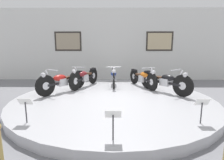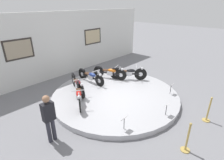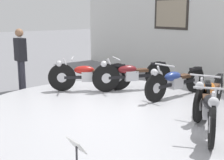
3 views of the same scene
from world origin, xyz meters
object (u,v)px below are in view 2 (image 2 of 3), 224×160
at_px(visitor_standing, 49,116).
at_px(stanchion_post_left_of_entry, 187,142).
at_px(info_placard_front_left, 124,120).
at_px(motorcycle_red, 79,95).
at_px(motorcycle_maroon, 78,84).
at_px(motorcycle_black, 129,73).
at_px(info_placard_front_centre, 167,107).
at_px(motorcycle_blue, 91,76).
at_px(stanchion_post_right_of_entry, 208,113).
at_px(motorcycle_orange, 110,72).
at_px(info_placard_front_right, 171,87).

xyz_separation_m(visitor_standing, stanchion_post_left_of_entry, (2.52, -3.35, -0.60)).
bearing_deg(info_placard_front_left, motorcycle_red, 89.89).
relative_size(motorcycle_maroon, info_placard_front_left, 3.74).
xyz_separation_m(motorcycle_red, motorcycle_black, (3.42, 0.00, 0.00)).
xyz_separation_m(motorcycle_red, info_placard_front_left, (-0.00, -2.45, -0.03)).
height_order(motorcycle_black, visitor_standing, visitor_standing).
height_order(info_placard_front_left, info_placard_front_centre, same).
height_order(motorcycle_red, visitor_standing, visitor_standing).
relative_size(motorcycle_blue, info_placard_front_left, 3.85).
distance_m(motorcycle_blue, stanchion_post_right_of_entry, 5.57).
xyz_separation_m(motorcycle_black, visitor_standing, (-5.24, -0.94, 0.33)).
height_order(motorcycle_blue, info_placard_front_left, motorcycle_blue).
height_order(motorcycle_red, stanchion_post_left_of_entry, stanchion_post_left_of_entry).
relative_size(motorcycle_black, stanchion_post_left_of_entry, 1.59).
bearing_deg(motorcycle_maroon, info_placard_front_left, -100.29).
xyz_separation_m(motorcycle_maroon, info_placard_front_centre, (1.11, -3.95, -0.03)).
distance_m(motorcycle_maroon, motorcycle_orange, 2.23).
height_order(info_placard_front_left, info_placard_front_right, same).
height_order(motorcycle_blue, stanchion_post_right_of_entry, stanchion_post_right_of_entry).
relative_size(info_placard_front_centre, visitor_standing, 0.31).
bearing_deg(motorcycle_black, motorcycle_blue, 145.22).
height_order(info_placard_front_centre, visitor_standing, visitor_standing).
height_order(motorcycle_red, motorcycle_black, motorcycle_black).
bearing_deg(motorcycle_orange, info_placard_front_right, -79.72).
xyz_separation_m(motorcycle_orange, stanchion_post_right_of_entry, (-0.11, -5.14, -0.25)).
relative_size(visitor_standing, stanchion_post_left_of_entry, 1.63).
xyz_separation_m(motorcycle_red, info_placard_front_centre, (1.71, -3.10, -0.03)).
bearing_deg(motorcycle_orange, stanchion_post_right_of_entry, -91.20).
bearing_deg(info_placard_front_left, stanchion_post_right_of_entry, -34.10).
xyz_separation_m(motorcycle_red, stanchion_post_right_of_entry, (2.71, -4.29, -0.26)).
xyz_separation_m(motorcycle_red, info_placard_front_right, (3.42, -2.45, -0.03)).
bearing_deg(motorcycle_blue, info_placard_front_centre, -90.01).
xyz_separation_m(info_placard_front_centre, stanchion_post_left_of_entry, (-1.01, -1.19, -0.23)).
bearing_deg(motorcycle_black, motorcycle_red, -179.97).
distance_m(info_placard_front_right, stanchion_post_left_of_entry, 3.29).
relative_size(motorcycle_black, info_placard_front_left, 3.19).
bearing_deg(stanchion_post_right_of_entry, visitor_standing, 143.55).
bearing_deg(motorcycle_orange, visitor_standing, -158.88).
xyz_separation_m(motorcycle_blue, motorcycle_black, (1.71, -1.19, 0.02)).
distance_m(motorcycle_red, visitor_standing, 2.08).
height_order(visitor_standing, stanchion_post_right_of_entry, visitor_standing).
bearing_deg(info_placard_front_centre, motorcycle_black, 61.14).
bearing_deg(motorcycle_black, info_placard_front_centre, -118.86).
bearing_deg(stanchion_post_right_of_entry, motorcycle_red, 122.31).
xyz_separation_m(info_placard_front_left, info_placard_front_centre, (1.71, -0.65, 0.00)).
distance_m(motorcycle_orange, stanchion_post_right_of_entry, 5.15).
bearing_deg(visitor_standing, motorcycle_red, 27.33).
relative_size(info_placard_front_left, visitor_standing, 0.31).
bearing_deg(stanchion_post_right_of_entry, motorcycle_maroon, 112.37).
bearing_deg(info_placard_front_left, info_placard_front_centre, -20.77).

